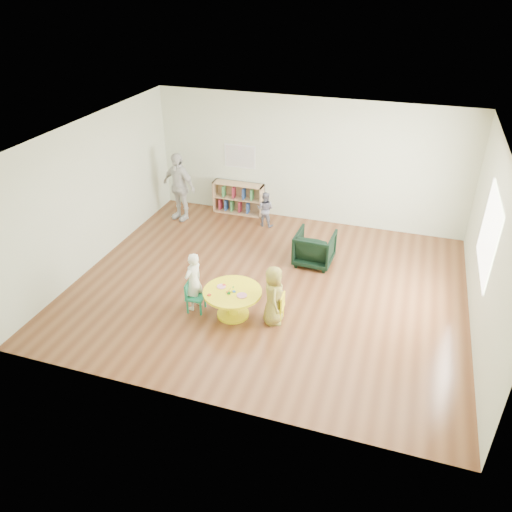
# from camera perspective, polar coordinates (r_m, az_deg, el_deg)

# --- Properties ---
(room) EXTENTS (7.10, 7.00, 2.80)m
(room) POSITION_cam_1_polar(r_m,az_deg,el_deg) (8.34, 1.67, 7.42)
(room) COLOR brown
(room) RESTS_ON ground
(activity_table) EXTENTS (0.98, 0.98, 0.53)m
(activity_table) POSITION_cam_1_polar(r_m,az_deg,el_deg) (8.33, -2.69, -4.87)
(activity_table) COLOR #FFF215
(activity_table) RESTS_ON ground
(kid_chair_left) EXTENTS (0.32, 0.32, 0.55)m
(kid_chair_left) POSITION_cam_1_polar(r_m,az_deg,el_deg) (8.53, -7.16, -4.49)
(kid_chair_left) COLOR #167B53
(kid_chair_left) RESTS_ON ground
(kid_chair_right) EXTENTS (0.28, 0.28, 0.50)m
(kid_chair_right) POSITION_cam_1_polar(r_m,az_deg,el_deg) (8.27, 2.50, -5.75)
(kid_chair_right) COLOR #FFF215
(kid_chair_right) RESTS_ON ground
(bookshelf) EXTENTS (1.20, 0.30, 0.75)m
(bookshelf) POSITION_cam_1_polar(r_m,az_deg,el_deg) (11.90, -2.04, 6.64)
(bookshelf) COLOR tan
(bookshelf) RESTS_ON ground
(alphabet_poster) EXTENTS (0.74, 0.01, 0.54)m
(alphabet_poster) POSITION_cam_1_polar(r_m,az_deg,el_deg) (11.65, -1.86, 11.30)
(alphabet_poster) COLOR white
(alphabet_poster) RESTS_ON ground
(armchair) EXTENTS (0.76, 0.78, 0.68)m
(armchair) POSITION_cam_1_polar(r_m,az_deg,el_deg) (9.84, 6.70, 0.91)
(armchair) COLOR black
(armchair) RESTS_ON ground
(child_left) EXTENTS (0.36, 0.44, 1.06)m
(child_left) POSITION_cam_1_polar(r_m,az_deg,el_deg) (8.46, -7.16, -2.91)
(child_left) COLOR white
(child_left) RESTS_ON ground
(child_right) EXTENTS (0.46, 0.58, 1.04)m
(child_right) POSITION_cam_1_polar(r_m,az_deg,el_deg) (8.07, 2.02, -4.53)
(child_right) COLOR yellow
(child_right) RESTS_ON ground
(toddler) EXTENTS (0.42, 0.34, 0.81)m
(toddler) POSITION_cam_1_polar(r_m,az_deg,el_deg) (11.23, 1.05, 5.38)
(toddler) COLOR #181A3D
(toddler) RESTS_ON ground
(adult_caretaker) EXTENTS (1.00, 0.65, 1.58)m
(adult_caretaker) POSITION_cam_1_polar(r_m,az_deg,el_deg) (11.58, -8.82, 7.86)
(adult_caretaker) COLOR silver
(adult_caretaker) RESTS_ON ground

